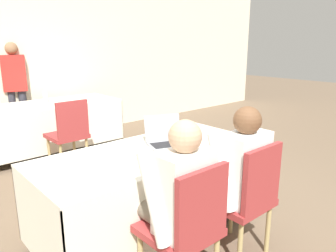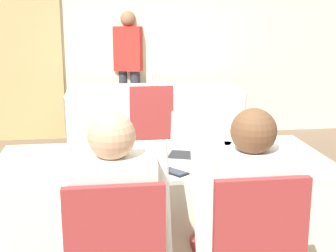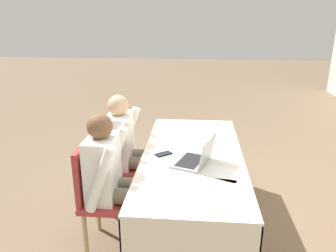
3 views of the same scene
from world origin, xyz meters
name	(u,v)px [view 3 (image 3 of 3)]	position (x,y,z in m)	size (l,w,h in m)	color
ground_plane	(191,225)	(0.00, 0.00, 0.00)	(24.00, 24.00, 0.00)	brown
conference_table_near	(192,172)	(0.00, 0.00, 0.56)	(1.93, 0.86, 0.73)	silver
laptop	(195,158)	(0.19, 0.03, 0.78)	(0.41, 0.38, 0.25)	#99999E
cell_phone	(163,154)	(0.03, -0.25, 0.73)	(0.15, 0.16, 0.01)	black
paper_beside_laptop	(215,185)	(0.53, 0.17, 0.73)	(0.25, 0.32, 0.00)	white
paper_centre_table	(222,173)	(0.34, 0.23, 0.73)	(0.32, 0.36, 0.00)	white
paper_left_edge	(212,137)	(-0.43, 0.19, 0.73)	(0.22, 0.30, 0.00)	white
chair_near_left	(118,160)	(-0.30, -0.73, 0.50)	(0.44, 0.44, 0.90)	tan
chair_near_right	(101,191)	(0.30, -0.73, 0.50)	(0.44, 0.44, 0.90)	tan
person_checkered_shirt	(128,146)	(-0.30, -0.63, 0.66)	(0.50, 0.52, 1.16)	#665B4C
person_white_shirt	(113,174)	(0.30, -0.63, 0.66)	(0.50, 0.52, 1.16)	#665B4C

